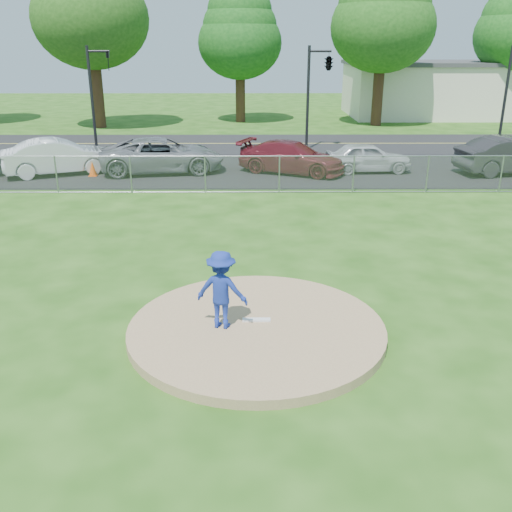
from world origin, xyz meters
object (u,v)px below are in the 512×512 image
(parked_car_gray, at_px, (162,155))
(traffic_signal_center, at_px, (327,65))
(parked_car_white, at_px, (59,157))
(traffic_cone, at_px, (93,169))
(parked_car_pearl, at_px, (368,157))
(traffic_signal_left, at_px, (95,88))
(commercial_building, at_px, (447,89))
(tree_left, at_px, (89,2))
(parked_car_darkred, at_px, (292,157))
(pitcher, at_px, (222,290))
(traffic_signal_right, at_px, (511,88))
(tree_center, at_px, (240,32))
(tree_right, at_px, (384,13))

(parked_car_gray, bearing_deg, traffic_signal_center, -62.84)
(parked_car_white, bearing_deg, traffic_cone, -127.80)
(parked_car_white, xyz_separation_m, parked_car_pearl, (14.36, 0.44, -0.13))
(traffic_cone, xyz_separation_m, parked_car_gray, (3.08, 0.87, 0.45))
(traffic_signal_left, xyz_separation_m, parked_car_white, (-0.25, -6.49, -2.54))
(commercial_building, bearing_deg, tree_left, -165.47)
(traffic_signal_left, distance_m, parked_car_white, 6.97)
(traffic_cone, distance_m, parked_car_darkred, 9.17)
(parked_car_white, distance_m, parked_car_gray, 4.72)
(traffic_signal_center, bearing_deg, pitcher, -102.01)
(traffic_signal_right, height_order, parked_car_white, traffic_signal_right)
(traffic_signal_right, distance_m, traffic_cone, 22.91)
(tree_center, height_order, parked_car_darkred, tree_center)
(commercial_building, height_order, traffic_signal_right, traffic_signal_right)
(tree_right, bearing_deg, parked_car_pearl, -102.84)
(traffic_signal_center, xyz_separation_m, traffic_cone, (-11.36, -6.91, -4.26))
(commercial_building, xyz_separation_m, parked_car_gray, (-20.32, -22.04, -1.35))
(tree_center, bearing_deg, commercial_building, 13.24)
(traffic_signal_center, bearing_deg, traffic_cone, -148.69)
(tree_right, xyz_separation_m, traffic_signal_center, (-5.03, -10.00, -3.04))
(parked_car_gray, xyz_separation_m, parked_car_darkred, (6.07, -0.22, -0.07))
(tree_center, relative_size, traffic_signal_left, 1.76)
(traffic_signal_left, height_order, parked_car_darkred, traffic_signal_left)
(commercial_building, relative_size, traffic_signal_center, 2.93)
(tree_center, distance_m, tree_right, 10.27)
(commercial_building, xyz_separation_m, pitcher, (-16.72, -38.03, -1.13))
(parked_car_white, bearing_deg, tree_left, -15.78)
(parked_car_white, distance_m, parked_car_darkred, 10.77)
(traffic_cone, height_order, parked_car_darkred, parked_car_darkred)
(commercial_building, xyz_separation_m, parked_car_darkred, (-14.25, -22.25, -1.42))
(traffic_cone, relative_size, parked_car_pearl, 0.17)
(tree_right, distance_m, traffic_signal_center, 11.60)
(tree_center, distance_m, traffic_signal_center, 13.12)
(parked_car_darkred, bearing_deg, traffic_signal_right, -39.32)
(pitcher, height_order, parked_car_white, pitcher)
(pitcher, bearing_deg, tree_center, -75.07)
(parked_car_pearl, bearing_deg, parked_car_darkred, 90.23)
(tree_center, relative_size, pitcher, 5.92)
(traffic_signal_right, xyz_separation_m, parked_car_darkred, (-12.49, -6.25, -2.63))
(commercial_building, bearing_deg, parked_car_white, -138.05)
(pitcher, bearing_deg, traffic_cone, -51.72)
(traffic_signal_left, bearing_deg, traffic_signal_right, 0.00)
(tree_center, distance_m, parked_car_white, 20.93)
(tree_center, height_order, traffic_cone, tree_center)
(traffic_signal_left, relative_size, pitcher, 3.37)
(tree_left, height_order, parked_car_white, tree_left)
(traffic_cone, bearing_deg, tree_left, 102.77)
(parked_car_gray, bearing_deg, traffic_signal_right, -80.89)
(traffic_signal_right, bearing_deg, tree_center, 141.78)
(traffic_signal_left, relative_size, traffic_cone, 8.09)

